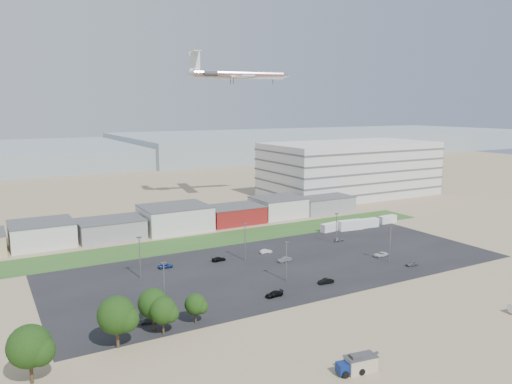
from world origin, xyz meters
TOP-DOWN VIEW (x-y plane):
  - ground at (0.00, 0.00)m, footprint 700.00×700.00m
  - parking_lot at (5.00, 20.00)m, footprint 120.00×50.00m
  - grass_strip at (0.00, 52.00)m, footprint 160.00×16.00m
  - hills_backdrop at (40.00, 315.00)m, footprint 700.00×200.00m
  - building_row at (-17.00, 71.00)m, footprint 170.00×20.00m
  - parking_garage at (90.00, 95.00)m, footprint 80.00×40.00m
  - portable_shed at (-12.99, -31.61)m, footprint 5.43×3.33m
  - telehandler at (-14.85, -31.42)m, footprint 7.56×3.67m
  - box_trailer_a at (38.72, 43.01)m, footprint 7.59×3.26m
  - box_trailer_b at (45.86, 41.31)m, footprint 9.05×3.73m
  - box_trailer_c at (53.50, 41.10)m, footprint 8.17×3.11m
  - box_trailer_d at (64.09, 42.49)m, footprint 7.28×2.51m
  - tree_far_left at (-58.69, -9.97)m, footprint 7.00×7.00m
  - tree_left at (-44.50, -4.94)m, footprint 7.02×7.02m
  - tree_mid at (-36.82, -1.11)m, footprint 6.07×6.07m
  - tree_right at (-35.87, -3.75)m, footprint 5.40×5.40m
  - tree_near at (-28.84, -2.20)m, footprint 4.45×4.45m
  - lightpole_front_l at (-31.86, 6.99)m, footprint 1.19×0.50m
  - lightpole_front_m at (-0.60, 9.38)m, footprint 1.13×0.47m
  - lightpole_front_r at (31.53, 7.97)m, footprint 1.11×0.46m
  - lightpole_back_l at (-30.69, 28.22)m, footprint 1.22×0.51m
  - lightpole_back_m at (-1.60, 28.50)m, footprint 1.21×0.51m
  - lightpole_back_r at (30.17, 29.12)m, footprint 1.13×0.47m
  - airliner at (35.70, 103.12)m, footprint 52.42×40.36m
  - parked_car_0 at (33.11, 12.95)m, footprint 4.35×2.10m
  - parked_car_2 at (34.47, 2.68)m, footprint 3.59×1.66m
  - parked_car_3 at (-8.49, 1.95)m, footprint 4.35×2.00m
  - parked_car_6 at (-8.19, 31.32)m, footprint 4.11×1.95m
  - parked_car_7 at (7.07, 22.10)m, footprint 3.94×1.48m
  - parked_car_8 at (33.22, 31.43)m, footprint 3.39×1.48m
  - parked_car_9 at (-22.71, 32.85)m, footprint 3.96×1.93m
  - parked_car_10 at (-36.58, 2.26)m, footprint 4.21×1.98m
  - parked_car_11 at (6.77, 31.48)m, footprint 3.60×1.55m
  - parked_car_13 at (6.45, 2.97)m, footprint 3.97×1.63m

SIDE VIEW (x-z plane):
  - ground at x=0.00m, z-range 0.00..0.00m
  - parking_lot at x=5.00m, z-range 0.00..0.01m
  - grass_strip at x=0.00m, z-range 0.00..0.02m
  - parked_car_9 at x=-22.71m, z-range 0.00..1.08m
  - parked_car_8 at x=33.22m, z-range 0.00..1.14m
  - parked_car_11 at x=6.77m, z-range 0.00..1.15m
  - parked_car_6 at x=-8.19m, z-range 0.00..1.16m
  - parked_car_10 at x=-36.58m, z-range 0.00..1.19m
  - parked_car_2 at x=34.47m, z-range 0.00..1.19m
  - parked_car_0 at x=33.11m, z-range 0.00..1.19m
  - parked_car_3 at x=-8.49m, z-range 0.00..1.23m
  - parked_car_13 at x=6.45m, z-range 0.00..1.28m
  - parked_car_7 at x=7.07m, z-range 0.00..1.29m
  - portable_shed at x=-12.99m, z-range 0.00..2.57m
  - box_trailer_d at x=64.09m, z-range 0.00..2.70m
  - box_trailer_a at x=38.72m, z-range 0.00..2.75m
  - box_trailer_c at x=53.50m, z-range 0.00..3.00m
  - telehandler at x=-14.85m, z-range 0.00..3.02m
  - box_trailer_b at x=45.86m, z-range 0.00..3.30m
  - tree_near at x=-28.84m, z-range 0.00..6.67m
  - building_row at x=-17.00m, z-range 0.00..8.00m
  - tree_right at x=-35.87m, z-range 0.00..8.11m
  - hills_backdrop at x=40.00m, z-range 0.00..9.00m
  - tree_mid at x=-36.82m, z-range 0.00..9.11m
  - lightpole_front_r at x=31.53m, z-range 0.00..9.47m
  - lightpole_front_m at x=-0.60m, z-range 0.00..9.61m
  - lightpole_back_r at x=30.17m, z-range 0.00..9.63m
  - lightpole_front_l at x=-31.86m, z-range 0.00..10.10m
  - lightpole_back_m at x=-1.60m, z-range 0.00..10.31m
  - lightpole_back_l at x=-30.69m, z-range 0.00..10.38m
  - tree_far_left at x=-58.69m, z-range 0.00..10.50m
  - tree_left at x=-44.50m, z-range 0.00..10.52m
  - parking_garage at x=90.00m, z-range 0.00..25.00m
  - airliner at x=35.70m, z-range 47.75..61.74m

